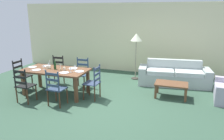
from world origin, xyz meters
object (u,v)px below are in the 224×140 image
wine_glass_near_right (70,68)px  wine_glass_far_right (75,66)px  dining_table (55,72)px  dining_chair_head_west (22,75)px  coffee_cup_secondary (47,67)px  wine_bottle (55,65)px  dining_chair_far_left (57,70)px  dining_chair_far_right (82,73)px  standing_lamp (136,40)px  coffee_table (171,85)px  couch (174,76)px  wine_glass_near_left (44,66)px  dining_chair_near_right (56,88)px  coffee_cup_primary (64,69)px  wine_glass_far_left (49,64)px  dining_chair_head_east (93,82)px  dining_chair_near_left (24,85)px

wine_glass_near_right → wine_glass_far_right: same height
dining_table → dining_chair_head_west: 1.21m
wine_glass_near_right → coffee_cup_secondary: (-0.84, 0.14, -0.07)m
wine_glass_far_right → wine_bottle: bearing=-169.3°
dining_chair_far_left → dining_chair_far_right: same height
wine_glass_near_right → standing_lamp: size_ratio=0.10×
dining_chair_head_west → coffee_table: 4.50m
couch → coffee_cup_secondary: bearing=-150.2°
wine_glass_near_left → coffee_table: wine_glass_near_left is taller
dining_table → wine_bottle: (-0.01, 0.02, 0.20)m
dining_chair_far_left → dining_chair_far_right: size_ratio=1.00×
dining_table → wine_glass_far_right: wine_glass_far_right is taller
dining_chair_head_west → couch: 4.88m
dining_chair_far_right → wine_glass_near_right: (0.11, -0.88, 0.38)m
dining_chair_far_left → wine_glass_near_left: size_ratio=5.96×
wine_bottle → couch: 3.85m
wine_glass_near_left → couch: bearing=31.2°
dining_chair_near_right → coffee_cup_primary: dining_chair_near_right is taller
dining_chair_far_left → wine_glass_far_left: dining_chair_far_left is taller
dining_chair_far_right → couch: (2.77, 1.27, -0.19)m
coffee_cup_secondary → couch: 4.06m
dining_chair_near_right → wine_glass_far_right: bearing=81.9°
couch → standing_lamp: bearing=172.2°
wine_bottle → wine_glass_near_left: size_ratio=1.96×
dining_chair_near_right → dining_table: bearing=122.4°
dining_chair_head_east → wine_glass_far_right: size_ratio=5.96×
wine_glass_far_right → dining_chair_far_right: bearing=100.5°
dining_table → dining_chair_near_left: size_ratio=1.98×
wine_glass_near_left → dining_table: bearing=22.3°
wine_bottle → coffee_table: 3.37m
dining_chair_near_right → coffee_cup_secondary: size_ratio=10.67×
dining_chair_head_east → wine_bottle: bearing=179.8°
coffee_table → dining_chair_far_left: bearing=-179.8°
wine_glass_far_left → couch: wine_glass_far_left is taller
dining_chair_head_west → wine_glass_near_left: bearing=-5.5°
standing_lamp → wine_glass_far_right: bearing=-122.4°
dining_table → coffee_cup_secondary: (-0.27, 0.01, 0.13)m
dining_chair_far_left → wine_glass_near_right: (1.04, -0.92, 0.38)m
dining_table → coffee_cup_primary: bearing=0.9°
couch → standing_lamp: (-1.34, 0.18, 1.12)m
wine_glass_far_right → coffee_cup_primary: bearing=-156.1°
dining_chair_far_right → coffee_cup_primary: bearing=-102.4°
dining_chair_near_right → dining_chair_head_west: 1.78m
dining_chair_head_west → coffee_cup_secondary: bearing=2.8°
dining_chair_far_left → dining_chair_near_left: bearing=-90.0°
coffee_cup_primary → dining_table: bearing=-179.1°
wine_bottle → coffee_cup_secondary: wine_bottle is taller
dining_chair_head_east → wine_glass_far_right: dining_chair_head_east is taller
dining_chair_near_right → dining_chair_head_west: size_ratio=1.00×
coffee_cup_secondary → coffee_cup_primary: bearing=-0.8°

